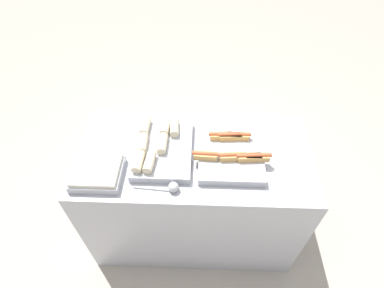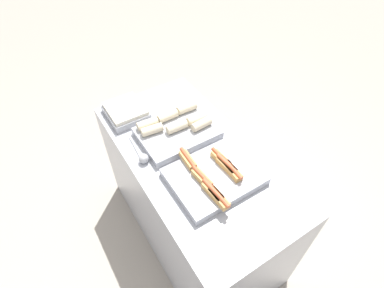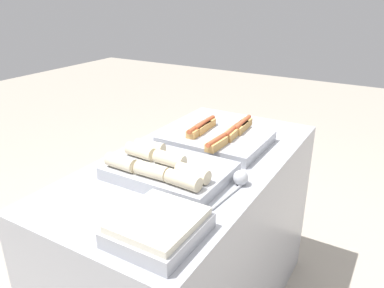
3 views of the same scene
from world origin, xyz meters
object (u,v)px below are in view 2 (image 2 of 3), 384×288
object	(u,v)px
tray_wraps	(177,130)
serving_spoon_near	(143,158)
tray_hotdogs	(214,176)
tray_side_front	(126,112)

from	to	relation	value
tray_wraps	serving_spoon_near	xyz separation A→B (m)	(0.08, -0.28, -0.01)
tray_hotdogs	tray_wraps	xyz separation A→B (m)	(-0.42, 0.01, 0.00)
tray_hotdogs	tray_wraps	size ratio (longest dim) A/B	1.02
tray_side_front	serving_spoon_near	xyz separation A→B (m)	(0.42, -0.08, -0.01)
tray_hotdogs	tray_side_front	bearing A→B (deg)	-165.72
tray_hotdogs	tray_side_front	size ratio (longest dim) A/B	1.74
tray_wraps	tray_side_front	bearing A→B (deg)	-149.39
tray_hotdogs	tray_side_front	distance (m)	0.78
tray_hotdogs	serving_spoon_near	xyz separation A→B (m)	(-0.33, -0.27, -0.01)
tray_hotdogs	serving_spoon_near	bearing A→B (deg)	-140.97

